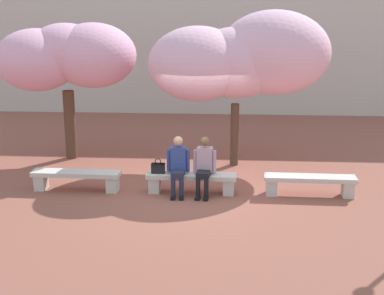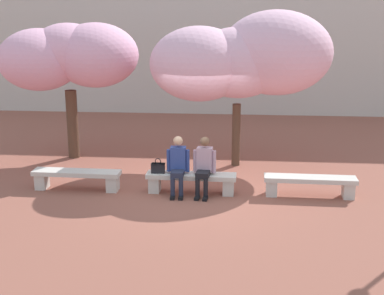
% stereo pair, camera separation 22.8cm
% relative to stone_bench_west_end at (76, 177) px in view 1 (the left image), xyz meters
% --- Properties ---
extents(ground_plane, '(100.00, 100.00, 0.00)m').
position_rel_stone_bench_west_end_xyz_m(ground_plane, '(2.61, 0.00, -0.31)').
color(ground_plane, '#8E5142').
extents(building_facade, '(28.00, 4.00, 7.09)m').
position_rel_stone_bench_west_end_xyz_m(building_facade, '(2.61, 11.09, 3.24)').
color(building_facade, beige).
rests_on(building_facade, ground).
extents(stone_bench_west_end, '(2.01, 0.46, 0.45)m').
position_rel_stone_bench_west_end_xyz_m(stone_bench_west_end, '(0.00, 0.00, 0.00)').
color(stone_bench_west_end, beige).
rests_on(stone_bench_west_end, ground).
extents(stone_bench_near_west, '(2.01, 0.46, 0.45)m').
position_rel_stone_bench_west_end_xyz_m(stone_bench_near_west, '(2.61, 0.00, 0.00)').
color(stone_bench_near_west, beige).
rests_on(stone_bench_near_west, ground).
extents(stone_bench_center, '(2.01, 0.46, 0.45)m').
position_rel_stone_bench_west_end_xyz_m(stone_bench_center, '(5.23, 0.00, 0.00)').
color(stone_bench_center, beige).
rests_on(stone_bench_center, ground).
extents(person_seated_left, '(0.51, 0.69, 1.29)m').
position_rel_stone_bench_west_end_xyz_m(person_seated_left, '(2.32, -0.05, 0.39)').
color(person_seated_left, black).
rests_on(person_seated_left, ground).
extents(person_seated_right, '(0.51, 0.71, 1.29)m').
position_rel_stone_bench_west_end_xyz_m(person_seated_right, '(2.90, -0.05, 0.39)').
color(person_seated_right, black).
rests_on(person_seated_right, ground).
extents(handbag, '(0.30, 0.15, 0.34)m').
position_rel_stone_bench_west_end_xyz_m(handbag, '(1.87, -0.00, 0.27)').
color(handbag, black).
rests_on(handbag, stone_bench_near_west).
extents(cherry_tree_main, '(4.59, 2.82, 3.98)m').
position_rel_stone_bench_west_end_xyz_m(cherry_tree_main, '(3.70, 2.33, 2.46)').
color(cherry_tree_main, '#513828').
rests_on(cherry_tree_main, ground).
extents(cherry_tree_secondary, '(3.66, 2.48, 3.65)m').
position_rel_stone_bench_west_end_xyz_m(cherry_tree_secondary, '(-0.85, 2.60, 2.47)').
color(cherry_tree_secondary, '#513828').
rests_on(cherry_tree_secondary, ground).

